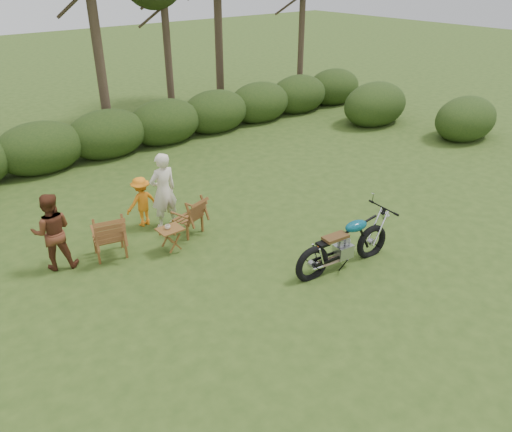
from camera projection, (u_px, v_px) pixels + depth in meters
ground at (316, 285)px, 9.24m from camera, size 80.00×80.00×0.00m
tree_line at (97, 20)px, 14.49m from camera, size 22.52×11.62×8.14m
motorcycle at (342, 266)px, 9.82m from camera, size 2.21×1.04×1.22m
lawn_chair_right at (189, 233)px, 11.00m from camera, size 0.75×0.75×0.88m
lawn_chair_left at (112, 255)px, 10.18m from camera, size 0.83×0.83×0.99m
side_table at (171, 240)px, 10.21m from camera, size 0.51×0.43×0.52m
cup at (168, 227)px, 10.06m from camera, size 0.13×0.13×0.09m
adult_a at (167, 226)px, 11.30m from camera, size 0.65×0.44×1.74m
adult_b at (60, 266)px, 9.81m from camera, size 0.92×0.83×1.56m
child at (144, 224)px, 11.35m from camera, size 0.77×0.48×1.16m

